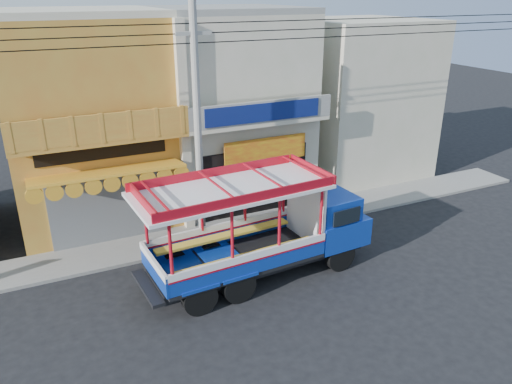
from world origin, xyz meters
The scene contains 10 objects.
ground centered at (0.00, 0.00, 0.00)m, with size 90.00×90.00×0.00m, color black.
sidewalk centered at (0.00, 4.00, 0.06)m, with size 30.00×2.00×0.12m, color slate.
shophouse_left centered at (-4.00, 7.96, 4.11)m, with size 6.00×7.50×8.24m.
shophouse_right centered at (2.00, 7.96, 4.11)m, with size 6.00×6.75×8.24m.
party_pilaster centered at (-1.00, 4.85, 4.00)m, with size 0.35×0.30×8.00m, color beige.
filler_building_right centered at (9.00, 8.00, 3.80)m, with size 6.00×6.00×7.60m, color beige.
utility_pole centered at (-0.85, 3.30, 5.03)m, with size 28.00×0.26×9.00m.
songthaew_truck centered at (0.51, 0.55, 1.73)m, with size 7.85×2.99×3.59m.
potted_plant_b centered at (3.51, 3.56, 0.67)m, with size 0.61×0.49×1.10m, color #164C15.
potted_plant_c centered at (3.48, 4.10, 0.56)m, with size 0.49×0.49×0.87m, color #164C15.
Camera 1 is at (-6.30, -12.50, 8.89)m, focal length 35.00 mm.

